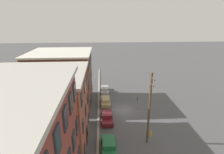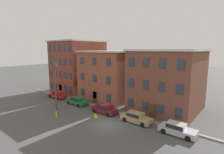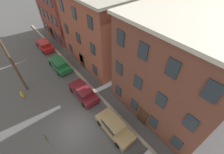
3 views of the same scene
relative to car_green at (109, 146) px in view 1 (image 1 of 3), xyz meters
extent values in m
plane|color=#4C4C4F|center=(10.23, -3.08, -0.75)|extent=(200.00, 200.00, 0.00)
cube|color=#9E998E|center=(10.23, 1.42, -0.67)|extent=(56.00, 0.36, 0.16)
cube|color=#2D3842|center=(-11.27, 2.86, 9.82)|extent=(0.90, 0.10, 1.40)
cube|color=#2D3842|center=(-9.37, 2.86, 9.82)|extent=(0.90, 0.10, 1.40)
cube|color=#2D3842|center=(-7.48, 2.86, 6.80)|extent=(0.90, 0.10, 1.40)
cube|color=#2D3842|center=(-7.48, 2.86, 9.82)|extent=(0.90, 0.10, 1.40)
cube|color=#2D3842|center=(-5.58, 2.86, 6.80)|extent=(0.90, 0.10, 1.40)
cube|color=#2D3842|center=(-5.58, 2.86, 9.82)|extent=(0.90, 0.10, 1.40)
cube|color=brown|center=(1.84, 8.91, 4.10)|extent=(10.35, 12.00, 9.69)
cube|color=#B7B2A8|center=(1.84, 8.91, 9.09)|extent=(10.85, 12.50, 0.30)
cube|color=#2D3842|center=(-1.61, 2.86, 0.87)|extent=(0.90, 0.10, 1.40)
cube|color=#2D3842|center=(-1.61, 2.86, 4.10)|extent=(0.90, 0.10, 1.40)
cube|color=#2D3842|center=(-1.61, 2.86, 7.33)|extent=(0.90, 0.10, 1.40)
cube|color=#2D3842|center=(1.84, 2.86, 0.87)|extent=(0.90, 0.10, 1.40)
cube|color=#2D3842|center=(1.84, 2.86, 4.10)|extent=(0.90, 0.10, 1.40)
cube|color=#2D3842|center=(1.84, 2.86, 7.33)|extent=(0.90, 0.10, 1.40)
cube|color=#2D3842|center=(5.29, 2.86, 0.87)|extent=(0.90, 0.10, 1.40)
cube|color=#2D3842|center=(5.29, 2.86, 4.10)|extent=(0.90, 0.10, 1.40)
cube|color=#2D3842|center=(5.29, 2.86, 7.33)|extent=(0.90, 0.10, 1.40)
cube|color=#472D1E|center=(1.84, 2.86, 0.35)|extent=(1.10, 0.10, 2.20)
cube|color=brown|center=(13.93, 8.23, 4.26)|extent=(10.24, 10.64, 10.01)
cube|color=silver|center=(13.93, 8.23, 9.41)|extent=(10.74, 11.14, 0.30)
cube|color=#2D3842|center=(10.09, 2.86, 0.92)|extent=(0.90, 0.10, 1.40)
cube|color=#2D3842|center=(10.09, 2.86, 4.26)|extent=(0.90, 0.10, 1.40)
cube|color=#2D3842|center=(10.09, 2.86, 7.59)|extent=(0.90, 0.10, 1.40)
cube|color=#2D3842|center=(12.65, 2.86, 0.92)|extent=(0.90, 0.10, 1.40)
cube|color=#2D3842|center=(12.65, 2.86, 4.26)|extent=(0.90, 0.10, 1.40)
cube|color=#2D3842|center=(12.65, 2.86, 7.59)|extent=(0.90, 0.10, 1.40)
cube|color=#2D3842|center=(15.21, 2.86, 0.92)|extent=(0.90, 0.10, 1.40)
cube|color=#2D3842|center=(15.21, 2.86, 4.26)|extent=(0.90, 0.10, 1.40)
cube|color=#2D3842|center=(15.21, 2.86, 7.59)|extent=(0.90, 0.10, 1.40)
cube|color=#2D3842|center=(17.77, 2.86, 0.92)|extent=(0.90, 0.10, 1.40)
cube|color=#2D3842|center=(17.77, 2.86, 4.26)|extent=(0.90, 0.10, 1.40)
cube|color=#2D3842|center=(17.77, 2.86, 7.59)|extent=(0.90, 0.10, 1.40)
cube|color=#472D1E|center=(13.93, 2.86, 0.35)|extent=(1.10, 0.10, 2.20)
cube|color=#1E6638|center=(-0.07, 0.00, -0.22)|extent=(4.40, 1.80, 0.70)
cube|color=#1E6638|center=(0.13, 0.00, 0.41)|extent=(2.20, 1.51, 0.55)
cube|color=#1E232D|center=(0.13, 0.00, 0.41)|extent=(2.02, 1.58, 0.48)
cylinder|color=black|center=(1.38, -0.85, -0.42)|extent=(0.66, 0.22, 0.66)
cylinder|color=black|center=(1.38, 0.85, -0.42)|extent=(0.66, 0.22, 0.66)
cube|color=maroon|center=(6.89, -0.05, -0.22)|extent=(4.40, 1.80, 0.70)
cube|color=maroon|center=(7.09, -0.05, 0.41)|extent=(2.20, 1.51, 0.55)
cube|color=#1E232D|center=(7.09, -0.05, 0.41)|extent=(2.02, 1.58, 0.48)
cylinder|color=black|center=(5.44, -0.90, -0.42)|extent=(0.66, 0.22, 0.66)
cylinder|color=black|center=(5.44, 0.80, -0.42)|extent=(0.66, 0.22, 0.66)
cylinder|color=black|center=(8.34, -0.90, -0.42)|extent=(0.66, 0.22, 0.66)
cylinder|color=black|center=(8.34, 0.80, -0.42)|extent=(0.66, 0.22, 0.66)
cube|color=tan|center=(12.90, 0.04, -0.22)|extent=(4.40, 1.80, 0.70)
cube|color=tan|center=(12.70, 0.04, 0.41)|extent=(2.20, 1.51, 0.55)
cube|color=#1E232D|center=(12.70, 0.04, 0.41)|extent=(2.02, 1.58, 0.48)
cylinder|color=black|center=(14.35, 0.89, -0.42)|extent=(0.66, 0.22, 0.66)
cylinder|color=black|center=(14.35, -0.81, -0.42)|extent=(0.66, 0.22, 0.66)
cylinder|color=black|center=(11.45, 0.89, -0.42)|extent=(0.66, 0.22, 0.66)
cylinder|color=black|center=(11.45, -0.81, -0.42)|extent=(0.66, 0.22, 0.66)
cube|color=#B7B7BC|center=(18.69, 0.04, -0.22)|extent=(4.40, 1.80, 0.70)
cube|color=#B7B7BC|center=(18.49, 0.04, 0.41)|extent=(2.20, 1.51, 0.55)
cube|color=#1E232D|center=(18.49, 0.04, 0.41)|extent=(2.02, 1.58, 0.48)
cylinder|color=black|center=(20.14, 0.89, -0.42)|extent=(0.66, 0.22, 0.66)
cylinder|color=black|center=(20.14, -0.81, -0.42)|extent=(0.66, 0.22, 0.66)
cylinder|color=black|center=(17.24, 0.89, -0.42)|extent=(0.66, 0.22, 0.66)
cylinder|color=black|center=(17.24, -0.81, -0.42)|extent=(0.66, 0.22, 0.66)
cylinder|color=slate|center=(10.48, -5.67, 0.41)|extent=(0.08, 0.08, 2.32)
cube|color=yellow|center=(10.48, -5.70, 1.28)|extent=(0.81, 0.03, 0.81)
cube|color=black|center=(10.48, -5.69, 1.28)|extent=(0.87, 0.02, 0.87)
cylinder|color=brown|center=(1.32, -5.25, 4.21)|extent=(0.28, 0.28, 9.92)
cube|color=brown|center=(1.32, -5.25, 8.58)|extent=(2.40, 0.12, 0.12)
cube|color=brown|center=(1.32, -5.25, 7.78)|extent=(2.00, 0.12, 0.12)
cylinder|color=#515156|center=(1.67, -5.25, 7.18)|extent=(0.44, 0.44, 0.55)
cylinder|color=yellow|center=(2.38, -6.01, -0.35)|extent=(0.24, 0.24, 0.80)
sphere|color=yellow|center=(2.38, -6.01, 0.10)|extent=(0.22, 0.22, 0.22)
cylinder|color=yellow|center=(2.38, -6.17, -0.30)|extent=(0.10, 0.12, 0.10)
camera|label=1|loc=(-18.17, 0.77, 15.14)|focal=28.00mm
camera|label=2|loc=(25.04, -20.47, 9.55)|focal=28.00mm
camera|label=3|loc=(18.56, -4.86, 13.85)|focal=24.00mm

